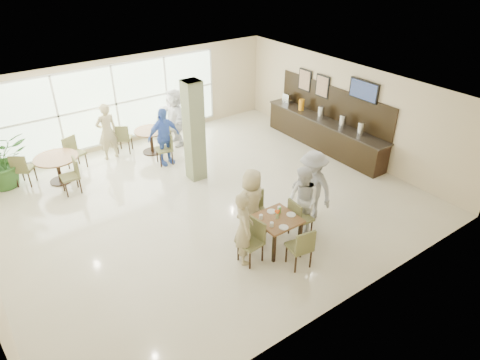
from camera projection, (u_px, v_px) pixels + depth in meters
ground at (207, 200)px, 11.10m from camera, size 10.00×10.00×0.00m
room_shell at (204, 140)px, 10.25m from camera, size 10.00×10.00×10.00m
window_bank at (116, 104)px, 13.28m from camera, size 7.00×0.04×7.00m
column at (194, 132)px, 11.44m from camera, size 0.45×0.45×2.80m
main_table at (277, 222)px, 9.15m from camera, size 0.87×0.87×0.75m
round_table_left at (57, 163)px, 11.65m from camera, size 1.17×1.17×0.75m
round_table_right at (151, 136)px, 13.25m from camera, size 1.00×1.00×0.75m
chairs_main_table at (277, 229)px, 9.22m from camera, size 1.94×2.03×0.95m
chairs_table_left at (57, 166)px, 11.72m from camera, size 2.04×1.81×0.95m
chairs_table_right at (152, 138)px, 13.29m from camera, size 2.08×2.02×0.95m
tabletop_clutter at (277, 216)px, 9.08m from camera, size 0.76×0.80×0.21m
buffet_counter at (324, 132)px, 13.54m from camera, size 0.64×4.70×1.95m
wall_tv at (364, 90)px, 12.08m from camera, size 0.06×1.00×0.58m
framed_art_a at (322, 86)px, 13.36m from camera, size 0.05×0.55×0.70m
framed_art_b at (305, 80)px, 13.93m from camera, size 0.05×0.55×0.70m
potted_plant at (1, 160)px, 11.37m from camera, size 1.61×1.61×1.55m
teen_left at (244, 228)px, 8.68m from camera, size 0.59×0.70×1.64m
teen_far at (252, 202)px, 9.56m from camera, size 0.86×0.60×1.60m
teen_right at (302, 201)px, 9.56m from camera, size 0.79×0.92×1.64m
teen_standing at (312, 186)px, 10.02m from camera, size 0.73×1.18×1.76m
adult_a at (164, 137)px, 12.44m from camera, size 1.05×0.64×1.73m
adult_b at (175, 117)px, 13.62m from camera, size 0.94×1.78×1.84m
adult_standing at (107, 132)px, 12.74m from camera, size 0.67×0.46×1.75m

